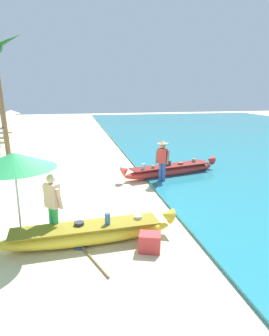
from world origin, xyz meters
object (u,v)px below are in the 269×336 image
person_vendor_hatted (162,159)px  cooler_box (150,242)px  paddle (89,255)px  boat_red_midground (170,170)px  patio_umbrella_large (14,161)px  person_tourist_customer (53,204)px  boat_yellow_foreground (87,234)px

person_vendor_hatted → cooler_box: person_vendor_hatted is taller
paddle → person_vendor_hatted: bearing=57.3°
boat_red_midground → cooler_box: bearing=-112.6°
patio_umbrella_large → paddle: size_ratio=1.53×
cooler_box → person_tourist_customer: bearing=174.8°
boat_red_midground → patio_umbrella_large: 7.67m
boat_red_midground → boat_yellow_foreground: bearing=-126.4°
person_vendor_hatted → patio_umbrella_large: size_ratio=0.76×
boat_red_midground → person_tourist_customer: 6.86m
boat_yellow_foreground → cooler_box: boat_yellow_foreground is taller
boat_red_midground → cooler_box: (-2.47, -5.94, -0.06)m
boat_yellow_foreground → patio_umbrella_large: size_ratio=1.98×
person_tourist_customer → patio_umbrella_large: (-0.77, -0.11, 1.14)m
person_vendor_hatted → boat_yellow_foreground: bearing=-126.2°
boat_yellow_foreground → cooler_box: (1.43, -0.64, -0.05)m
person_tourist_customer → person_vendor_hatted: bearing=45.5°
boat_yellow_foreground → cooler_box: size_ratio=9.19×
boat_red_midground → person_vendor_hatted: (-0.64, -0.85, 0.73)m
boat_red_midground → cooler_box: size_ratio=9.39×
paddle → boat_red_midground: bearing=56.7°
person_vendor_hatted → paddle: size_ratio=1.16×
person_vendor_hatted → boat_red_midground: bearing=52.9°
cooler_box → paddle: 1.43m
person_tourist_customer → cooler_box: 2.54m
patio_umbrella_large → paddle: (1.57, -0.84, -2.09)m
person_tourist_customer → cooler_box: bearing=-23.8°
patio_umbrella_large → person_tourist_customer: bearing=7.8°
cooler_box → paddle: cooler_box is taller
person_vendor_hatted → cooler_box: 5.47m
person_vendor_hatted → paddle: bearing=-122.7°
patio_umbrella_large → cooler_box: size_ratio=4.64×
boat_red_midground → person_tourist_customer: (-4.69, -4.96, 0.71)m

